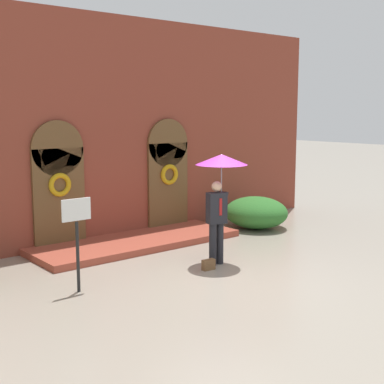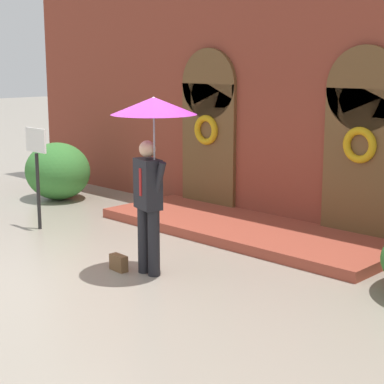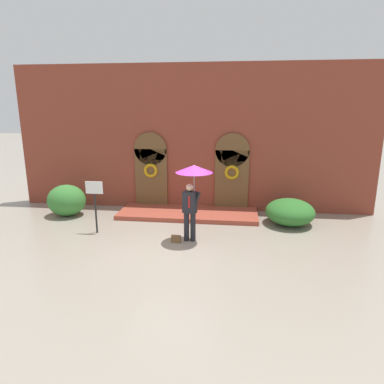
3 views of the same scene
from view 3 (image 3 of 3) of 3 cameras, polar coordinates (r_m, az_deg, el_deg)
The scene contains 7 objects.
ground_plane at distance 10.18m, azimuth -3.05°, elevation -9.21°, with size 80.00×80.00×0.00m, color gray.
building_facade at distance 13.52m, azimuth -0.06°, elevation 8.39°, with size 14.00×2.30×5.60m.
person_with_umbrella at distance 10.08m, azimuth 0.16°, elevation 2.00°, with size 1.10×1.10×2.36m.
handbag at distance 10.49m, azimuth -2.67°, elevation -7.82°, with size 0.28×0.12×0.22m, color brown.
sign_post at distance 11.37m, azimuth -15.89°, elevation -1.04°, with size 0.56×0.06×1.72m.
shrub_left at distance 13.70m, azimuth -20.18°, elevation -1.31°, with size 1.42×1.28×1.18m, color #387A33.
shrub_right at distance 12.45m, azimuth 16.01°, elevation -3.20°, with size 1.69×1.82×0.88m, color #2D6B28.
Camera 3 is at (1.70, -9.19, 4.03)m, focal length 32.00 mm.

